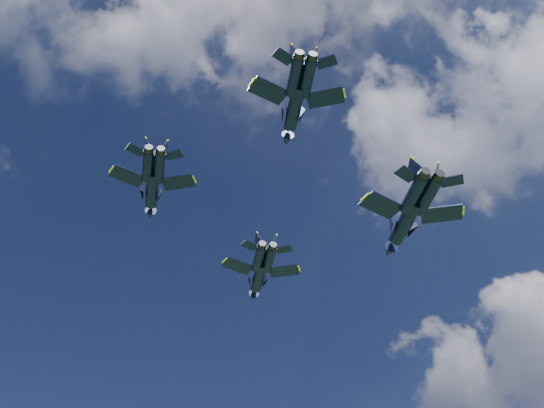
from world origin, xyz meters
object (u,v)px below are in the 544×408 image
(jet_lead, at_px, (258,278))
(jet_left, at_px, (152,191))
(jet_right, at_px, (404,223))
(jet_slot, at_px, (294,109))

(jet_lead, height_order, jet_left, jet_left)
(jet_left, distance_m, jet_right, 32.36)
(jet_left, xyz_separation_m, jet_right, (21.97, 23.69, -1.84))
(jet_left, distance_m, jet_slot, 22.54)
(jet_slot, bearing_deg, jet_right, 43.08)
(jet_right, xyz_separation_m, jet_slot, (0.54, -23.50, 0.67))
(jet_lead, xyz_separation_m, jet_right, (23.47, 1.37, -1.53))
(jet_lead, distance_m, jet_right, 23.56)
(jet_right, relative_size, jet_slot, 1.33)
(jet_left, height_order, jet_slot, jet_left)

